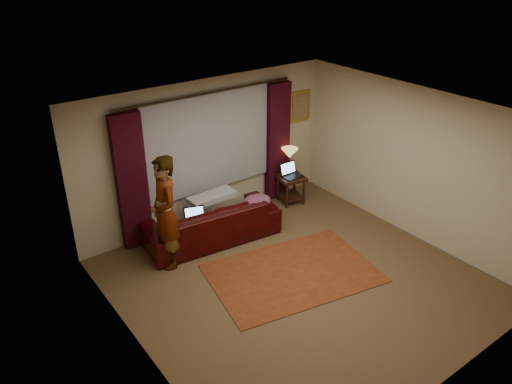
# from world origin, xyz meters

# --- Properties ---
(floor) EXTENTS (5.00, 5.00, 0.01)m
(floor) POSITION_xyz_m (0.00, 0.00, -0.01)
(floor) COLOR brown
(floor) RESTS_ON ground
(ceiling) EXTENTS (5.00, 5.00, 0.02)m
(ceiling) POSITION_xyz_m (0.00, 0.00, 2.60)
(ceiling) COLOR silver
(ceiling) RESTS_ON ground
(wall_back) EXTENTS (5.00, 0.02, 2.60)m
(wall_back) POSITION_xyz_m (0.00, 2.50, 1.30)
(wall_back) COLOR #BCB093
(wall_back) RESTS_ON ground
(wall_front) EXTENTS (5.00, 0.02, 2.60)m
(wall_front) POSITION_xyz_m (0.00, -2.50, 1.30)
(wall_front) COLOR #BCB093
(wall_front) RESTS_ON ground
(wall_left) EXTENTS (0.02, 5.00, 2.60)m
(wall_left) POSITION_xyz_m (-2.50, 0.00, 1.30)
(wall_left) COLOR #BCB093
(wall_left) RESTS_ON ground
(wall_right) EXTENTS (0.02, 5.00, 2.60)m
(wall_right) POSITION_xyz_m (2.50, 0.00, 1.30)
(wall_right) COLOR #BCB093
(wall_right) RESTS_ON ground
(sheer_curtain) EXTENTS (2.50, 0.05, 1.80)m
(sheer_curtain) POSITION_xyz_m (0.00, 2.44, 1.50)
(sheer_curtain) COLOR #94959B
(sheer_curtain) RESTS_ON wall_back
(drape_left) EXTENTS (0.50, 0.14, 2.30)m
(drape_left) POSITION_xyz_m (-1.50, 2.39, 1.18)
(drape_left) COLOR black
(drape_left) RESTS_ON floor
(drape_right) EXTENTS (0.50, 0.14, 2.30)m
(drape_right) POSITION_xyz_m (1.50, 2.39, 1.18)
(drape_right) COLOR black
(drape_right) RESTS_ON floor
(curtain_rod) EXTENTS (0.04, 0.04, 3.40)m
(curtain_rod) POSITION_xyz_m (0.00, 2.39, 2.38)
(curtain_rod) COLOR #302010
(curtain_rod) RESTS_ON wall_back
(picture_frame) EXTENTS (0.50, 0.04, 0.60)m
(picture_frame) POSITION_xyz_m (2.10, 2.47, 1.75)
(picture_frame) COLOR gold
(picture_frame) RESTS_ON wall_back
(sofa) EXTENTS (2.40, 1.24, 0.93)m
(sofa) POSITION_xyz_m (-0.41, 1.80, 0.46)
(sofa) COLOR black
(sofa) RESTS_ON floor
(throw_blanket) EXTENTS (0.86, 0.36, 0.10)m
(throw_blanket) POSITION_xyz_m (-0.25, 2.01, 0.93)
(throw_blanket) COLOR #9E9B97
(throw_blanket) RESTS_ON sofa
(clothing_pile) EXTENTS (0.65, 0.58, 0.23)m
(clothing_pile) POSITION_xyz_m (0.37, 1.55, 0.58)
(clothing_pile) COLOR brown
(clothing_pile) RESTS_ON sofa
(laptop_sofa) EXTENTS (0.44, 0.46, 0.25)m
(laptop_sofa) POSITION_xyz_m (-0.75, 1.72, 0.59)
(laptop_sofa) COLOR black
(laptop_sofa) RESTS_ON sofa
(area_rug) EXTENTS (2.80, 2.14, 0.01)m
(area_rug) POSITION_xyz_m (0.06, 0.19, 0.01)
(area_rug) COLOR brown
(area_rug) RESTS_ON floor
(end_table) EXTENTS (0.58, 0.58, 0.56)m
(end_table) POSITION_xyz_m (1.57, 2.03, 0.28)
(end_table) COLOR black
(end_table) RESTS_ON floor
(tiffany_lamp) EXTENTS (0.33, 0.33, 0.52)m
(tiffany_lamp) POSITION_xyz_m (1.63, 2.17, 0.82)
(tiffany_lamp) COLOR olive
(tiffany_lamp) RESTS_ON end_table
(laptop_table) EXTENTS (0.37, 0.41, 0.27)m
(laptop_table) POSITION_xyz_m (1.56, 2.00, 0.70)
(laptop_table) COLOR black
(laptop_table) RESTS_ON end_table
(person) EXTENTS (0.62, 0.62, 1.85)m
(person) POSITION_xyz_m (-1.35, 1.58, 0.92)
(person) COLOR #9E9B97
(person) RESTS_ON floor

